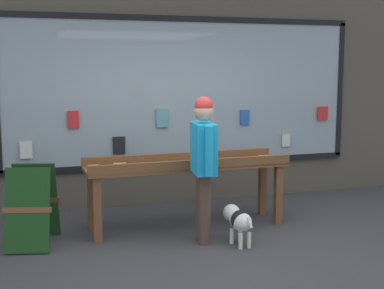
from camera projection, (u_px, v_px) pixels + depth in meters
The scene contains 6 objects.
ground_plane at pixel (216, 255), 5.59m from camera, with size 40.00×40.00×0.00m, color #38383A.
shopfront_facade at pixel (159, 84), 7.60m from camera, with size 8.56×0.29×3.45m.
display_table_main at pixel (187, 170), 6.50m from camera, with size 2.47×0.67×0.88m.
person_browsing at pixel (204, 159), 5.90m from camera, with size 0.27×0.65×1.64m.
small_dog at pixel (239, 220), 5.90m from camera, with size 0.26×0.54×0.42m.
sandwich_board_sign at pixel (32, 205), 5.88m from camera, with size 0.62×0.79×0.89m.
Camera 1 is at (-1.84, -5.05, 1.96)m, focal length 50.00 mm.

